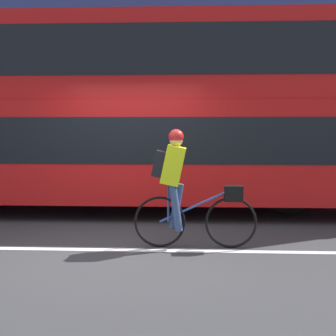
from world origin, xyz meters
The scene contains 6 objects.
ground_plane centered at (0.00, 0.00, 0.00)m, with size 80.00×80.00×0.00m, color #38383A.
road_center_line centered at (0.00, -0.08, 0.00)m, with size 50.00×0.14×0.01m, color silver.
sidewalk_curb centered at (0.00, 6.16, 0.06)m, with size 60.00×2.52×0.12m.
building_facade centered at (0.00, 7.57, 3.34)m, with size 60.00×0.30×6.68m.
bus centered at (-0.17, 2.92, 2.08)m, with size 10.11×2.60×3.74m.
cyclist_on_bike centered at (0.94, 0.12, 0.90)m, with size 1.74×0.32×1.68m.
Camera 1 is at (1.06, -6.41, 1.74)m, focal length 50.00 mm.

